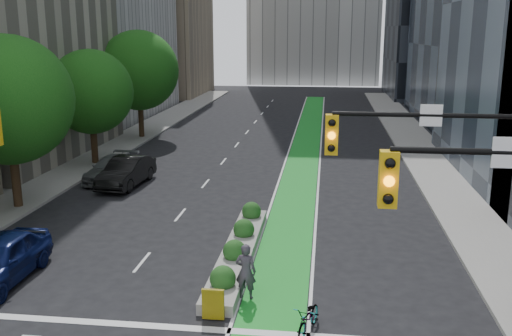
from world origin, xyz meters
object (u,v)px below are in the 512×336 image
(bicycle, at_px, (309,318))
(cyclist, at_px, (246,271))
(parked_car_left_far, at_px, (111,169))
(parked_car_left_mid, at_px, (126,172))
(median_planter, at_px, (239,248))
(parked_car_left_near, at_px, (0,259))

(bicycle, distance_m, cyclist, 3.05)
(parked_car_left_far, bearing_deg, bicycle, -48.99)
(bicycle, bearing_deg, cyclist, 152.48)
(parked_car_left_mid, relative_size, parked_car_left_far, 1.04)
(cyclist, bearing_deg, bicycle, 142.15)
(median_planter, xyz_separation_m, parked_car_left_near, (-8.20, -3.38, 0.48))
(bicycle, xyz_separation_m, parked_car_left_near, (-11.20, 2.27, 0.37))
(median_planter, distance_m, cyclist, 3.73)
(median_planter, height_order, parked_car_left_far, parked_car_left_far)
(median_planter, xyz_separation_m, cyclist, (0.80, -3.59, 0.61))
(cyclist, distance_m, parked_car_left_near, 9.00)
(bicycle, height_order, parked_car_left_near, parked_car_left_near)
(cyclist, distance_m, parked_car_left_mid, 16.27)
(parked_car_left_near, bearing_deg, parked_car_left_mid, 89.20)
(bicycle, height_order, cyclist, cyclist)
(median_planter, height_order, cyclist, cyclist)
(cyclist, xyz_separation_m, parked_car_left_far, (-10.37, 14.72, -0.27))
(parked_car_left_mid, bearing_deg, median_planter, -45.99)
(cyclist, xyz_separation_m, parked_car_left_near, (-9.00, 0.22, -0.12))
(parked_car_left_near, relative_size, parked_car_left_mid, 0.99)
(bicycle, relative_size, cyclist, 0.94)
(cyclist, height_order, parked_car_left_far, cyclist)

